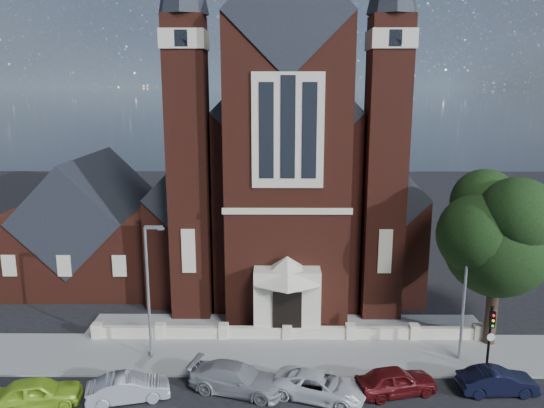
{
  "coord_description": "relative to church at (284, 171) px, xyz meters",
  "views": [
    {
      "loc": [
        -0.74,
        -24.33,
        15.59
      ],
      "look_at": [
        -0.99,
        12.0,
        7.57
      ],
      "focal_mm": 35.0,
      "sensor_mm": 36.0,
      "label": 1
    }
  ],
  "objects": [
    {
      "name": "car_dark_red",
      "position": [
        5.5,
        -22.43,
        -7.46
      ],
      "size": [
        4.53,
        2.68,
        1.45
      ],
      "primitive_type": "imported",
      "rotation": [
        0.0,
        0.0,
        1.81
      ],
      "color": "#4E0D0F",
      "rests_on": "ground"
    },
    {
      "name": "street_tree",
      "position": [
        12.6,
        -17.23,
        -1.23
      ],
      "size": [
        6.4,
        6.6,
        10.7
      ],
      "color": "black",
      "rests_on": "ground"
    },
    {
      "name": "car_lime_van",
      "position": [
        -12.6,
        -23.67,
        -7.45
      ],
      "size": [
        4.6,
        2.75,
        1.47
      ],
      "primitive_type": "imported",
      "rotation": [
        0.0,
        0.0,
        1.82
      ],
      "color": "#96C627",
      "rests_on": "ground"
    },
    {
      "name": "traffic_signal",
      "position": [
        11.0,
        -20.52,
        -5.6
      ],
      "size": [
        0.28,
        0.42,
        4.0
      ],
      "color": "black",
      "rests_on": "ground"
    },
    {
      "name": "parish_hall",
      "position": [
        -16.0,
        -4.94,
        -4.17
      ],
      "size": [
        12.0,
        12.2,
        10.24
      ],
      "color": "#4F1F15",
      "rests_on": "ground"
    },
    {
      "name": "ground",
      "position": [
        0.0,
        -7.94,
        -8.19
      ],
      "size": [
        120.0,
        120.0,
        0.0
      ],
      "primitive_type": "plane",
      "color": "black",
      "rests_on": "ground"
    },
    {
      "name": "forecourt_paving",
      "position": [
        0.0,
        -14.44,
        -8.19
      ],
      "size": [
        26.0,
        3.0,
        0.14
      ],
      "primitive_type": "cube",
      "color": "gray",
      "rests_on": "ground"
    },
    {
      "name": "church",
      "position": [
        0.0,
        0.0,
        0.0
      ],
      "size": [
        20.01,
        34.9,
        29.2
      ],
      "color": "#4F1F15",
      "rests_on": "ground"
    },
    {
      "name": "street_lamp_left",
      "position": [
        -7.91,
        -18.94,
        -3.59
      ],
      "size": [
        1.16,
        0.22,
        8.09
      ],
      "color": "gray",
      "rests_on": "ground"
    },
    {
      "name": "car_navy",
      "position": [
        10.81,
        -22.33,
        -7.52
      ],
      "size": [
        4.07,
        1.56,
        1.32
      ],
      "primitive_type": "imported",
      "rotation": [
        0.0,
        0.0,
        1.61
      ],
      "color": "black",
      "rests_on": "ground"
    },
    {
      "name": "forecourt_wall",
      "position": [
        0.0,
        -16.44,
        -8.19
      ],
      "size": [
        24.0,
        0.4,
        0.9
      ],
      "primitive_type": "cube",
      "color": "#C2B79A",
      "rests_on": "ground"
    },
    {
      "name": "pavement_strip",
      "position": [
        0.0,
        -18.44,
        -8.19
      ],
      "size": [
        60.0,
        5.0,
        0.12
      ],
      "primitive_type": "cube",
      "color": "gray",
      "rests_on": "ground"
    },
    {
      "name": "car_white_suv",
      "position": [
        1.53,
        -22.83,
        -7.52
      ],
      "size": [
        5.23,
        3.64,
        1.33
      ],
      "primitive_type": "imported",
      "rotation": [
        0.0,
        0.0,
        1.24
      ],
      "color": "white",
      "rests_on": "ground"
    },
    {
      "name": "car_silver_b",
      "position": [
        -2.75,
        -22.26,
        -7.45
      ],
      "size": [
        5.42,
        3.39,
        1.46
      ],
      "primitive_type": "imported",
      "rotation": [
        0.0,
        0.0,
        1.29
      ],
      "color": "gray",
      "rests_on": "ground"
    },
    {
      "name": "street_lamp_right",
      "position": [
        10.09,
        -18.94,
        -3.59
      ],
      "size": [
        1.16,
        0.22,
        8.09
      ],
      "color": "gray",
      "rests_on": "ground"
    },
    {
      "name": "car_silver_a",
      "position": [
        -8.21,
        -23.11,
        -7.51
      ],
      "size": [
        4.34,
        2.46,
        1.36
      ],
      "primitive_type": "imported",
      "rotation": [
        0.0,
        0.0,
        1.84
      ],
      "color": "#93969A",
      "rests_on": "ground"
    }
  ]
}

